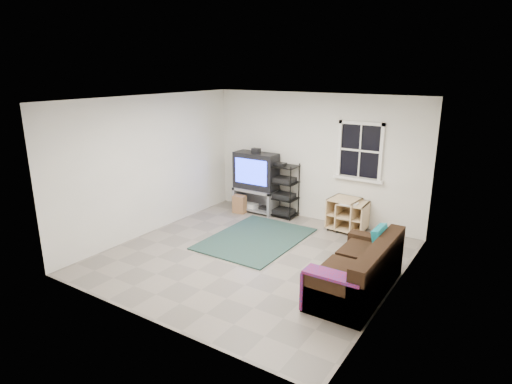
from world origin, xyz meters
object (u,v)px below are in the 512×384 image
Objects in this scene: av_rack at (283,194)px; side_table_left at (345,213)px; sofa at (359,273)px; side_table_right at (352,214)px; tv_unit at (256,177)px.

av_rack is 1.40m from side_table_left.
sofa is (1.09, -2.24, -0.04)m from side_table_left.
av_rack is at bearing 178.89° from side_table_right.
sofa is at bearing -67.23° from side_table_right.
tv_unit is at bearing -179.91° from side_table_right.
av_rack reaches higher than side_table_right.
av_rack reaches higher than sofa.
side_table_left is at bearing 175.21° from side_table_right.
side_table_right is (2.22, 0.00, -0.43)m from tv_unit.
side_table_right is at bearing 0.09° from tv_unit.
sofa reaches higher than side_table_right.
tv_unit is 2.26m from side_table_right.
sofa is (0.93, -2.22, -0.04)m from side_table_right.
side_table_left is 0.16m from side_table_right.
av_rack is 1.56m from side_table_right.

